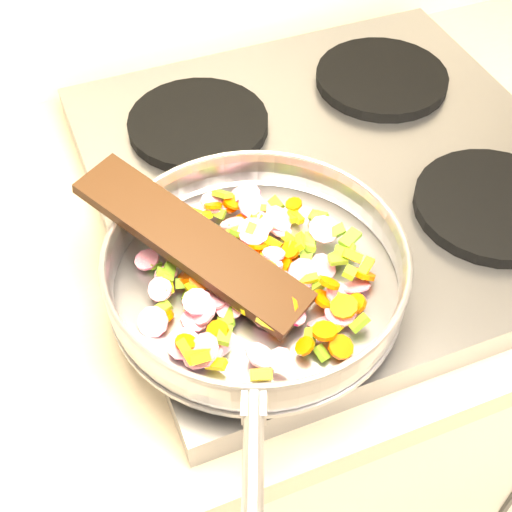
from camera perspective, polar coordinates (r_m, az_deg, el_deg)
name	(u,v)px	position (r m, az deg, el deg)	size (l,w,h in m)	color
cooktop	(335,178)	(0.94, 6.37, 6.20)	(0.60, 0.60, 0.04)	#939399
grate_fl	(279,271)	(0.79, 1.88, -1.25)	(0.19, 0.19, 0.02)	black
grate_fr	(493,205)	(0.91, 18.43, 3.88)	(0.19, 0.19, 0.02)	black
grate_bl	(198,124)	(0.98, -4.65, 10.51)	(0.19, 0.19, 0.02)	black
grate_br	(382,78)	(1.08, 10.02, 13.83)	(0.19, 0.19, 0.02)	black
saute_pan	(256,270)	(0.74, 0.00, -1.11)	(0.36, 0.50, 0.06)	#9E9EA5
vegetable_heap	(252,273)	(0.75, -0.31, -1.34)	(0.26, 0.27, 0.05)	yellow
wooden_spatula	(192,242)	(0.74, -5.15, 1.14)	(0.28, 0.06, 0.01)	black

